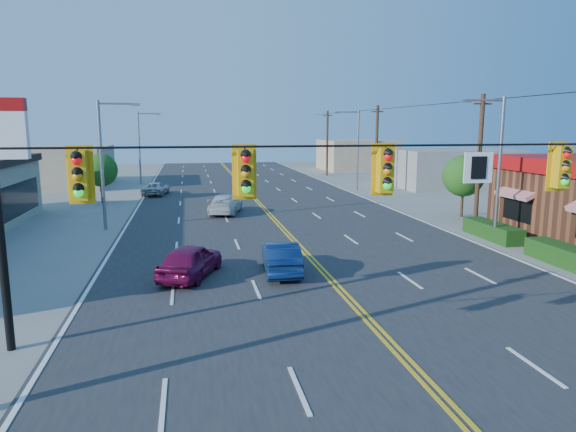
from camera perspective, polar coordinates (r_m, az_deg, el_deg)
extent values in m
plane|color=gray|center=(14.29, 14.69, -17.21)|extent=(160.00, 160.00, 0.00)
cube|color=#2D2D30|center=(32.54, -0.63, -1.41)|extent=(20.00, 120.00, 0.06)
cylinder|color=black|center=(12.76, 15.88, 7.58)|extent=(24.00, 0.05, 0.05)
cube|color=white|center=(13.37, 20.39, 5.06)|extent=(0.75, 0.04, 0.75)
cube|color=#D89E0C|center=(11.65, -22.20, 4.19)|extent=(0.55, 0.34, 1.25)
cube|color=#D89E0C|center=(11.50, -4.79, 4.82)|extent=(0.55, 0.34, 1.25)
cube|color=#D89E0C|center=(12.30, 10.74, 5.02)|extent=(0.55, 0.34, 1.25)
cube|color=#D89E0C|center=(14.70, 28.09, 4.81)|extent=(0.55, 0.34, 1.25)
cube|color=#194214|center=(29.67, 24.86, -2.64)|extent=(1.20, 9.00, 0.90)
cylinder|color=black|center=(16.62, -29.22, -3.30)|extent=(0.24, 0.24, 6.00)
cylinder|color=gray|center=(30.51, 22.40, 4.62)|extent=(0.20, 0.20, 8.00)
cylinder|color=gray|center=(29.85, 21.09, 11.91)|extent=(2.20, 0.12, 0.12)
cube|color=gray|center=(29.28, 19.21, 11.98)|extent=(0.50, 0.25, 0.15)
cylinder|color=gray|center=(52.20, 7.77, 7.19)|extent=(0.20, 0.20, 8.00)
cylinder|color=gray|center=(51.82, 6.70, 11.40)|extent=(2.20, 0.12, 0.12)
cube|color=gray|center=(51.50, 5.51, 11.37)|extent=(0.50, 0.25, 0.15)
cylinder|color=gray|center=(33.89, -19.99, 5.23)|extent=(0.20, 0.20, 8.00)
cylinder|color=gray|center=(33.67, -18.50, 11.77)|extent=(2.20, 0.12, 0.12)
cube|color=gray|center=(33.55, -16.59, 11.79)|extent=(0.50, 0.25, 0.15)
cylinder|color=gray|center=(59.67, -16.19, 7.23)|extent=(0.20, 0.20, 8.00)
cylinder|color=gray|center=(59.55, -15.29, 10.93)|extent=(2.20, 0.12, 0.12)
cube|color=gray|center=(59.48, -14.22, 10.93)|extent=(0.50, 0.25, 0.15)
cylinder|color=#47301E|center=(34.50, 20.46, 5.61)|extent=(0.28, 0.28, 8.40)
cylinder|color=#47301E|center=(50.72, 9.80, 7.29)|extent=(0.28, 0.28, 8.40)
cylinder|color=#47301E|center=(67.84, 4.38, 8.04)|extent=(0.28, 0.28, 8.40)
cylinder|color=#47301E|center=(38.91, 18.77, 1.46)|extent=(0.20, 0.20, 2.10)
sphere|color=#235B19|center=(38.69, 18.92, 4.23)|extent=(2.94, 2.94, 2.94)
cylinder|color=#47301E|center=(46.28, -19.97, 2.61)|extent=(0.20, 0.20, 2.00)
sphere|color=#235B19|center=(46.11, -20.10, 4.83)|extent=(2.80, 2.80, 2.80)
cube|color=gray|center=(58.56, 17.38, 5.16)|extent=(12.00, 10.00, 4.00)
cube|color=tan|center=(61.23, -24.54, 5.00)|extent=(11.00, 12.00, 4.20)
cube|color=tan|center=(77.56, 7.67, 6.74)|extent=(10.00, 10.00, 4.40)
imported|color=maroon|center=(22.40, -10.78, -5.00)|extent=(3.17, 4.61, 1.46)
imported|color=navy|center=(22.68, -0.78, -4.73)|extent=(1.79, 4.31, 1.39)
imported|color=silver|center=(38.24, -6.96, 1.26)|extent=(3.13, 5.19, 1.41)
imported|color=#BABABF|center=(49.83, -14.47, 2.90)|extent=(2.66, 4.53, 1.18)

